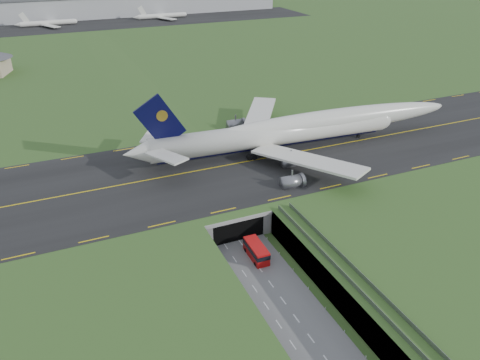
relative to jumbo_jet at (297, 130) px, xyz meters
name	(u,v)px	position (x,y,z in m)	size (l,w,h in m)	color
ground	(254,261)	(-29.84, -36.02, -11.61)	(900.00, 900.00, 0.00)	#375B24
airfield_deck	(254,250)	(-29.84, -36.02, -8.61)	(800.00, 800.00, 6.00)	gray
trench_road	(270,283)	(-29.84, -43.52, -11.51)	(12.00, 75.00, 0.20)	slate
taxiway	(201,170)	(-29.84, -3.02, -5.52)	(800.00, 44.00, 0.18)	black
tunnel_portal	(224,209)	(-29.84, -19.31, -8.28)	(17.00, 22.30, 6.00)	gray
guideway	(355,284)	(-18.84, -55.13, -6.29)	(3.00, 53.00, 7.05)	#A8A8A3
jumbo_jet	(297,130)	(0.00, 0.00, 0.00)	(99.12, 62.85, 20.82)	white
shuttle_tram	(256,251)	(-28.85, -35.05, -9.87)	(3.13, 7.83, 3.17)	#BE0C0C
cargo_terminal	(79,7)	(-30.04, 263.39, 2.34)	(320.00, 67.00, 15.60)	#B2B2B2
distant_hills	(133,6)	(34.54, 393.98, -15.61)	(700.00, 91.00, 60.00)	#53635F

